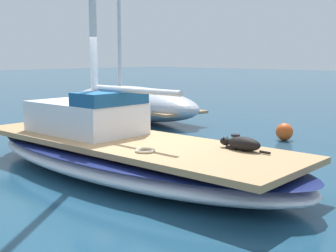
{
  "coord_description": "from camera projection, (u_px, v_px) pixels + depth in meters",
  "views": [
    {
      "loc": [
        -5.32,
        -6.04,
        2.15
      ],
      "look_at": [
        0.0,
        -1.0,
        1.01
      ],
      "focal_mm": 48.38,
      "sensor_mm": 36.0,
      "label": 1
    }
  ],
  "objects": [
    {
      "name": "ground_plane",
      "position": [
        128.0,
        175.0,
        8.25
      ],
      "size": [
        120.0,
        120.0,
        0.0
      ],
      "primitive_type": "plane",
      "color": "navy"
    },
    {
      "name": "sailboat_main",
      "position": [
        128.0,
        157.0,
        8.2
      ],
      "size": [
        2.74,
        7.31,
        0.66
      ],
      "color": "white",
      "rests_on": "ground"
    },
    {
      "name": "cabin_house",
      "position": [
        88.0,
        115.0,
        8.82
      ],
      "size": [
        1.47,
        2.26,
        0.84
      ],
      "color": "silver",
      "rests_on": "sailboat_main"
    },
    {
      "name": "dog_black",
      "position": [
        242.0,
        144.0,
        7.19
      ],
      "size": [
        0.27,
        0.95,
        0.22
      ],
      "color": "black",
      "rests_on": "sailboat_main"
    },
    {
      "name": "deck_winch",
      "position": [
        235.0,
        141.0,
        7.47
      ],
      "size": [
        0.16,
        0.16,
        0.21
      ],
      "color": "#B7B7BC",
      "rests_on": "sailboat_main"
    },
    {
      "name": "coiled_rope",
      "position": [
        145.0,
        151.0,
        7.07
      ],
      "size": [
        0.32,
        0.32,
        0.04
      ],
      "primitive_type": "torus",
      "color": "beige",
      "rests_on": "sailboat_main"
    },
    {
      "name": "moored_boat_starboard_side",
      "position": [
        131.0,
        102.0,
        15.52
      ],
      "size": [
        2.86,
        6.71,
        7.98
      ],
      "color": "#B2B7C1",
      "rests_on": "ground"
    },
    {
      "name": "mooring_buoy",
      "position": [
        284.0,
        132.0,
        11.61
      ],
      "size": [
        0.44,
        0.44,
        0.44
      ],
      "primitive_type": "sphere",
      "color": "#E55119",
      "rests_on": "ground"
    }
  ]
}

